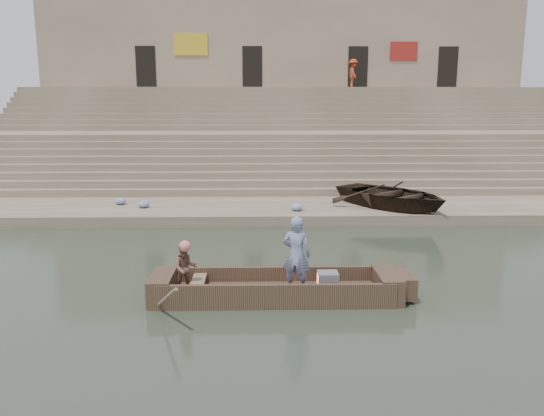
{
  "coord_description": "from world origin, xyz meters",
  "views": [
    {
      "loc": [
        -1.49,
        -12.39,
        4.44
      ],
      "look_at": [
        -1.16,
        2.6,
        1.4
      ],
      "focal_mm": 35.28,
      "sensor_mm": 36.0,
      "label": 1
    }
  ],
  "objects_px": {
    "beached_rowboat": "(392,195)",
    "pedestrian": "(353,73)",
    "television": "(327,281)",
    "rowing_man": "(185,268)",
    "main_rowboat": "(275,294)",
    "standing_man": "(296,255)"
  },
  "relations": [
    {
      "from": "television",
      "to": "pedestrian",
      "type": "bearing_deg",
      "value": 79.29
    },
    {
      "from": "rowing_man",
      "to": "television",
      "type": "distance_m",
      "value": 3.2
    },
    {
      "from": "main_rowboat",
      "to": "television",
      "type": "relative_size",
      "value": 10.87
    },
    {
      "from": "standing_man",
      "to": "television",
      "type": "distance_m",
      "value": 1.0
    },
    {
      "from": "pedestrian",
      "to": "standing_man",
      "type": "bearing_deg",
      "value": 166.36
    },
    {
      "from": "standing_man",
      "to": "beached_rowboat",
      "type": "bearing_deg",
      "value": -96.84
    },
    {
      "from": "main_rowboat",
      "to": "beached_rowboat",
      "type": "bearing_deg",
      "value": 61.1
    },
    {
      "from": "television",
      "to": "rowing_man",
      "type": "bearing_deg",
      "value": -177.89
    },
    {
      "from": "rowing_man",
      "to": "beached_rowboat",
      "type": "height_order",
      "value": "beached_rowboat"
    },
    {
      "from": "main_rowboat",
      "to": "rowing_man",
      "type": "bearing_deg",
      "value": -176.65
    },
    {
      "from": "beached_rowboat",
      "to": "pedestrian",
      "type": "height_order",
      "value": "pedestrian"
    },
    {
      "from": "standing_man",
      "to": "rowing_man",
      "type": "relative_size",
      "value": 1.56
    },
    {
      "from": "beached_rowboat",
      "to": "pedestrian",
      "type": "xyz_separation_m",
      "value": [
        0.97,
        15.15,
        5.22
      ]
    },
    {
      "from": "television",
      "to": "pedestrian",
      "type": "distance_m",
      "value": 24.71
    },
    {
      "from": "main_rowboat",
      "to": "beached_rowboat",
      "type": "distance_m",
      "value": 9.72
    },
    {
      "from": "pedestrian",
      "to": "main_rowboat",
      "type": "bearing_deg",
      "value": 165.21
    },
    {
      "from": "standing_man",
      "to": "television",
      "type": "xyz_separation_m",
      "value": [
        0.72,
        0.17,
        -0.67
      ]
    },
    {
      "from": "standing_man",
      "to": "beached_rowboat",
      "type": "relative_size",
      "value": 0.37
    },
    {
      "from": "television",
      "to": "beached_rowboat",
      "type": "relative_size",
      "value": 0.1
    },
    {
      "from": "rowing_man",
      "to": "beached_rowboat",
      "type": "xyz_separation_m",
      "value": [
        6.68,
        8.6,
        0.1
      ]
    },
    {
      "from": "beached_rowboat",
      "to": "main_rowboat",
      "type": "bearing_deg",
      "value": -157.67
    },
    {
      "from": "television",
      "to": "standing_man",
      "type": "bearing_deg",
      "value": -166.69
    }
  ]
}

